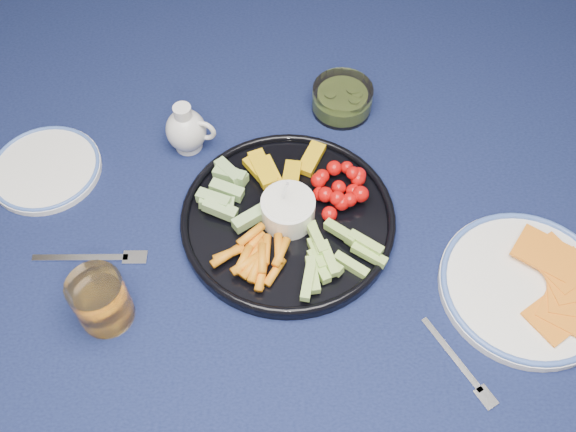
{
  "coord_description": "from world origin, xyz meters",
  "views": [
    {
      "loc": [
        -0.11,
        -0.61,
        1.59
      ],
      "look_at": [
        -0.11,
        -0.06,
        0.77
      ],
      "focal_mm": 40.0,
      "sensor_mm": 36.0,
      "label": 1
    }
  ],
  "objects_px": {
    "pickle_bowl": "(342,100)",
    "cheese_plate": "(527,285)",
    "crudite_platter": "(286,217)",
    "juice_tumbler": "(102,302)",
    "dining_table": "(352,223)",
    "side_plate_extra": "(46,169)",
    "creamer_pitcher": "(187,130)"
  },
  "relations": [
    {
      "from": "cheese_plate",
      "to": "dining_table",
      "type": "bearing_deg",
      "value": 144.09
    },
    {
      "from": "side_plate_extra",
      "to": "cheese_plate",
      "type": "bearing_deg",
      "value": -15.93
    },
    {
      "from": "creamer_pitcher",
      "to": "cheese_plate",
      "type": "relative_size",
      "value": 0.37
    },
    {
      "from": "crudite_platter",
      "to": "juice_tumbler",
      "type": "relative_size",
      "value": 3.67
    },
    {
      "from": "dining_table",
      "to": "cheese_plate",
      "type": "distance_m",
      "value": 0.31
    },
    {
      "from": "pickle_bowl",
      "to": "side_plate_extra",
      "type": "height_order",
      "value": "pickle_bowl"
    },
    {
      "from": "cheese_plate",
      "to": "pickle_bowl",
      "type": "bearing_deg",
      "value": 125.4
    },
    {
      "from": "crudite_platter",
      "to": "pickle_bowl",
      "type": "xyz_separation_m",
      "value": [
        0.1,
        0.24,
        0.0
      ]
    },
    {
      "from": "pickle_bowl",
      "to": "cheese_plate",
      "type": "relative_size",
      "value": 0.42
    },
    {
      "from": "pickle_bowl",
      "to": "juice_tumbler",
      "type": "bearing_deg",
      "value": -130.94
    },
    {
      "from": "crudite_platter",
      "to": "dining_table",
      "type": "bearing_deg",
      "value": 27.29
    },
    {
      "from": "pickle_bowl",
      "to": "cheese_plate",
      "type": "xyz_separation_m",
      "value": [
        0.25,
        -0.36,
        -0.01
      ]
    },
    {
      "from": "crudite_platter",
      "to": "juice_tumbler",
      "type": "bearing_deg",
      "value": -148.13
    },
    {
      "from": "dining_table",
      "to": "cheese_plate",
      "type": "relative_size",
      "value": 6.6
    },
    {
      "from": "pickle_bowl",
      "to": "side_plate_extra",
      "type": "distance_m",
      "value": 0.51
    },
    {
      "from": "side_plate_extra",
      "to": "crudite_platter",
      "type": "bearing_deg",
      "value": -14.12
    },
    {
      "from": "dining_table",
      "to": "creamer_pitcher",
      "type": "distance_m",
      "value": 0.32
    },
    {
      "from": "creamer_pitcher",
      "to": "cheese_plate",
      "type": "bearing_deg",
      "value": -27.63
    },
    {
      "from": "dining_table",
      "to": "pickle_bowl",
      "type": "distance_m",
      "value": 0.22
    },
    {
      "from": "crudite_platter",
      "to": "juice_tumbler",
      "type": "distance_m",
      "value": 0.3
    },
    {
      "from": "crudite_platter",
      "to": "cheese_plate",
      "type": "bearing_deg",
      "value": -17.95
    },
    {
      "from": "cheese_plate",
      "to": "side_plate_extra",
      "type": "bearing_deg",
      "value": 164.07
    },
    {
      "from": "dining_table",
      "to": "crudite_platter",
      "type": "distance_m",
      "value": 0.17
    },
    {
      "from": "juice_tumbler",
      "to": "dining_table",
      "type": "bearing_deg",
      "value": 30.5
    },
    {
      "from": "crudite_platter",
      "to": "pickle_bowl",
      "type": "distance_m",
      "value": 0.26
    },
    {
      "from": "crudite_platter",
      "to": "side_plate_extra",
      "type": "bearing_deg",
      "value": 165.88
    },
    {
      "from": "creamer_pitcher",
      "to": "juice_tumbler",
      "type": "distance_m",
      "value": 0.33
    },
    {
      "from": "creamer_pitcher",
      "to": "cheese_plate",
      "type": "xyz_separation_m",
      "value": [
        0.52,
        -0.27,
        -0.03
      ]
    },
    {
      "from": "cheese_plate",
      "to": "juice_tumbler",
      "type": "bearing_deg",
      "value": -175.8
    },
    {
      "from": "creamer_pitcher",
      "to": "pickle_bowl",
      "type": "bearing_deg",
      "value": 18.55
    },
    {
      "from": "pickle_bowl",
      "to": "juice_tumbler",
      "type": "height_order",
      "value": "juice_tumbler"
    },
    {
      "from": "crudite_platter",
      "to": "juice_tumbler",
      "type": "height_order",
      "value": "crudite_platter"
    }
  ]
}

